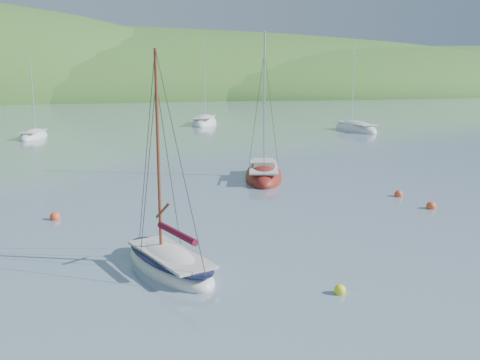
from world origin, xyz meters
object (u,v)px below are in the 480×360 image
object	(u,v)px
distant_sloop_b	(204,123)
distant_sloop_d	(355,129)
distant_sloop_a	(33,137)
daysailer_white	(169,263)
sloop_red	(264,176)

from	to	relation	value
distant_sloop_b	distant_sloop_d	distance (m)	20.93
distant_sloop_a	distant_sloop_d	xyz separation A→B (m)	(37.27, -4.56, 0.03)
daysailer_white	distant_sloop_b	bearing A→B (deg)	58.40
sloop_red	distant_sloop_d	size ratio (longest dim) A/B	0.90
daysailer_white	distant_sloop_b	size ratio (longest dim) A/B	0.65
distant_sloop_b	sloop_red	bearing A→B (deg)	-76.18
distant_sloop_d	distant_sloop_a	bearing A→B (deg)	171.61
daysailer_white	distant_sloop_a	size ratio (longest dim) A/B	0.92
sloop_red	distant_sloop_d	bearing A→B (deg)	69.53
distant_sloop_b	distant_sloop_d	size ratio (longest dim) A/B	1.09
daysailer_white	distant_sloop_d	xyz separation A→B (m)	(30.79, 39.62, -0.01)
daysailer_white	distant_sloop_a	xyz separation A→B (m)	(-6.48, 44.19, -0.04)
sloop_red	distant_sloop_a	size ratio (longest dim) A/B	1.15
daysailer_white	distant_sloop_a	world-z (taller)	distant_sloop_a
distant_sloop_d	sloop_red	bearing A→B (deg)	-132.27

